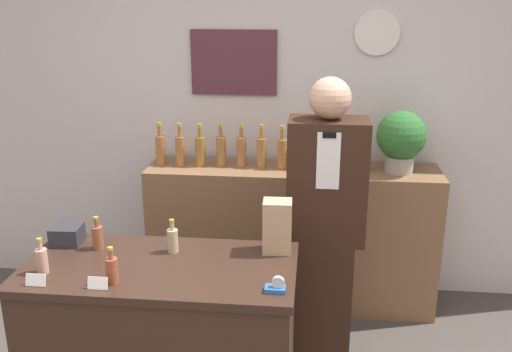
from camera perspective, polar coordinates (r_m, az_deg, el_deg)
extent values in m
cube|color=silver|center=(4.08, 1.15, 6.62)|extent=(5.20, 0.06, 2.70)
cube|color=#522936|center=(4.01, -2.23, 11.28)|extent=(0.60, 0.02, 0.44)
cylinder|color=white|center=(3.97, 12.01, 13.88)|extent=(0.30, 0.03, 0.30)
cube|color=brown|center=(4.06, 3.57, -6.03)|extent=(1.99, 0.44, 1.01)
cube|color=#382619|center=(3.04, -9.15, -16.71)|extent=(1.28, 0.62, 0.87)
cube|color=#35231A|center=(2.81, -9.61, -9.09)|extent=(1.31, 0.65, 0.04)
cube|color=#331E14|center=(3.49, 6.61, -12.26)|extent=(0.33, 0.26, 0.80)
cube|color=#331E14|center=(3.18, 7.09, -0.49)|extent=(0.44, 0.26, 0.70)
cube|color=white|center=(3.01, 7.24, 1.48)|extent=(0.12, 0.01, 0.31)
cube|color=black|center=(2.97, 7.35, 4.05)|extent=(0.07, 0.01, 0.03)
sphere|color=tan|center=(3.07, 7.42, 7.74)|extent=(0.23, 0.23, 0.23)
cylinder|color=#9E998E|center=(3.90, 14.11, 1.19)|extent=(0.19, 0.19, 0.11)
sphere|color=#2D6B2D|center=(3.85, 14.33, 3.95)|extent=(0.32, 0.32, 0.32)
cube|color=tan|center=(2.85, 2.14, -5.05)|extent=(0.15, 0.12, 0.27)
cube|color=#2D66A8|center=(2.54, 1.93, -11.23)|extent=(0.09, 0.06, 0.02)
cylinder|color=silver|center=(2.52, 2.22, -10.58)|extent=(0.06, 0.02, 0.06)
cube|color=white|center=(2.75, -21.18, -9.67)|extent=(0.09, 0.02, 0.06)
cube|color=white|center=(2.64, -15.56, -10.29)|extent=(0.09, 0.02, 0.06)
cube|color=#2D2D33|center=(3.13, -18.36, -5.57)|extent=(0.16, 0.15, 0.09)
cylinder|color=tan|center=(2.84, -20.63, -7.98)|extent=(0.06, 0.06, 0.12)
cylinder|color=tan|center=(2.81, -20.81, -6.50)|extent=(0.02, 0.02, 0.04)
cylinder|color=#B29933|center=(2.80, -20.87, -5.98)|extent=(0.02, 0.02, 0.01)
cylinder|color=brown|center=(3.01, -15.55, -5.98)|extent=(0.06, 0.06, 0.12)
cylinder|color=brown|center=(2.98, -15.68, -4.56)|extent=(0.02, 0.02, 0.04)
cylinder|color=#B29933|center=(2.97, -15.73, -4.06)|extent=(0.02, 0.02, 0.01)
cylinder|color=brown|center=(2.66, -14.20, -9.18)|extent=(0.06, 0.06, 0.12)
cylinder|color=brown|center=(2.62, -14.34, -7.61)|extent=(0.02, 0.02, 0.04)
cylinder|color=#B29933|center=(2.61, -14.39, -7.06)|extent=(0.02, 0.02, 0.01)
cylinder|color=tan|center=(2.90, -8.34, -6.44)|extent=(0.06, 0.06, 0.12)
cylinder|color=tan|center=(2.86, -8.41, -4.97)|extent=(0.02, 0.02, 0.04)
cylinder|color=#B29933|center=(2.85, -8.43, -4.46)|extent=(0.02, 0.02, 0.01)
cylinder|color=#9F6435|center=(3.98, -9.52, 2.53)|extent=(0.07, 0.07, 0.20)
cylinder|color=#9F6435|center=(3.95, -9.62, 4.44)|extent=(0.03, 0.03, 0.07)
cylinder|color=#B29933|center=(3.94, -9.66, 5.11)|extent=(0.03, 0.03, 0.02)
cylinder|color=#9E6739|center=(3.95, -7.58, 2.47)|extent=(0.07, 0.07, 0.20)
cylinder|color=#9E6739|center=(3.91, -7.66, 4.40)|extent=(0.03, 0.03, 0.07)
cylinder|color=#B29933|center=(3.90, -7.69, 5.08)|extent=(0.03, 0.03, 0.02)
cylinder|color=olive|center=(3.92, -5.58, 2.43)|extent=(0.07, 0.07, 0.20)
cylinder|color=olive|center=(3.88, -5.64, 4.37)|extent=(0.03, 0.03, 0.07)
cylinder|color=#B29933|center=(3.87, -5.67, 5.05)|extent=(0.03, 0.03, 0.02)
cylinder|color=olive|center=(3.92, -3.50, 2.48)|extent=(0.07, 0.07, 0.20)
cylinder|color=olive|center=(3.88, -3.54, 4.42)|extent=(0.03, 0.03, 0.07)
cylinder|color=#B29933|center=(3.87, -3.56, 5.10)|extent=(0.03, 0.03, 0.02)
cylinder|color=#A0673A|center=(3.90, -1.48, 2.42)|extent=(0.07, 0.07, 0.20)
cylinder|color=#A0673A|center=(3.86, -1.49, 4.37)|extent=(0.03, 0.03, 0.07)
cylinder|color=#B29933|center=(3.85, -1.50, 5.06)|extent=(0.03, 0.03, 0.02)
cylinder|color=#A46D38|center=(3.87, 0.56, 2.31)|extent=(0.07, 0.07, 0.20)
cylinder|color=#A46D38|center=(3.83, 0.56, 4.28)|extent=(0.03, 0.03, 0.07)
cylinder|color=#B29933|center=(3.82, 0.56, 4.97)|extent=(0.03, 0.03, 0.02)
cylinder|color=#A06934|center=(3.85, 2.61, 2.20)|extent=(0.07, 0.07, 0.20)
cylinder|color=#A06934|center=(3.81, 2.64, 4.17)|extent=(0.03, 0.03, 0.07)
cylinder|color=#B29933|center=(3.80, 2.65, 4.87)|extent=(0.03, 0.03, 0.02)
cylinder|color=#A16C34|center=(3.85, 4.70, 2.17)|extent=(0.07, 0.07, 0.20)
cylinder|color=#A16C34|center=(3.81, 4.75, 4.15)|extent=(0.03, 0.03, 0.07)
cylinder|color=#B29933|center=(3.80, 4.77, 4.84)|extent=(0.03, 0.03, 0.02)
cylinder|color=#9F6E3C|center=(3.87, 6.78, 2.18)|extent=(0.07, 0.07, 0.20)
cylinder|color=#9F6E3C|center=(3.83, 6.85, 4.15)|extent=(0.03, 0.03, 0.07)
cylinder|color=#B29933|center=(3.82, 6.88, 4.84)|extent=(0.03, 0.03, 0.02)
cylinder|color=#9C6334|center=(3.85, 8.86, 2.04)|extent=(0.07, 0.07, 0.20)
cylinder|color=#9C6334|center=(3.82, 8.95, 4.01)|extent=(0.03, 0.03, 0.07)
cylinder|color=#B29933|center=(3.81, 8.99, 4.70)|extent=(0.03, 0.03, 0.02)
cylinder|color=#A36B3D|center=(3.87, 10.92, 1.98)|extent=(0.07, 0.07, 0.20)
cylinder|color=#A36B3D|center=(3.83, 11.04, 3.94)|extent=(0.03, 0.03, 0.07)
cylinder|color=#B29933|center=(3.82, 11.08, 4.63)|extent=(0.03, 0.03, 0.02)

